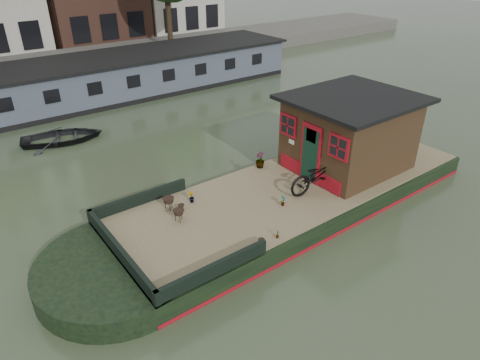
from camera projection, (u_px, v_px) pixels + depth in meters
ground at (297, 202)px, 13.73m from camera, size 120.00×120.00×0.00m
houseboat_hull at (266, 208)px, 12.90m from camera, size 14.01×4.02×0.60m
houseboat_deck at (298, 185)px, 13.43m from camera, size 11.80×3.80×0.05m
bow_bulwark at (152, 238)px, 10.67m from camera, size 3.00×4.00×0.35m
cabin at (349, 132)px, 13.98m from camera, size 4.00×3.50×2.42m
bicycle at (318, 175)px, 12.85m from camera, size 2.10×0.90×1.07m
potted_plant_a at (283, 201)px, 12.25m from camera, size 0.20×0.17×0.33m
potted_plant_b at (191, 197)px, 12.43m from camera, size 0.20×0.22×0.33m
potted_plant_d at (260, 160)px, 14.32m from camera, size 0.37×0.37×0.56m
potted_plant_e at (278, 234)px, 10.92m from camera, size 0.15×0.16×0.26m
brazier_front at (179, 216)px, 11.56m from camera, size 0.43×0.43×0.36m
brazier_rear at (169, 204)px, 12.07m from camera, size 0.36×0.36×0.38m
bollard_port at (181, 208)px, 12.04m from camera, size 0.18×0.18×0.20m
bollard_stbd at (261, 242)px, 10.65m from camera, size 0.17×0.17×0.19m
dinghy at (62, 134)px, 17.80m from camera, size 3.74×3.10×0.67m
far_houseboat at (118, 77)px, 23.05m from camera, size 20.40×4.40×2.11m
quay at (79, 63)px, 27.85m from camera, size 60.00×6.00×0.90m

